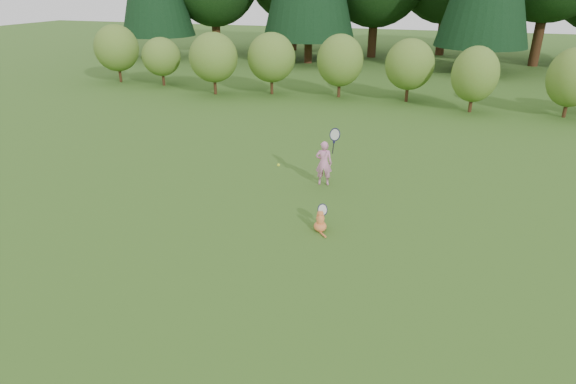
% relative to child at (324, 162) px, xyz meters
% --- Properties ---
extents(ground, '(100.00, 100.00, 0.00)m').
position_rel_child_xyz_m(ground, '(-0.42, -3.09, -0.61)').
color(ground, '#204E16').
rests_on(ground, ground).
extents(shrub_row, '(28.00, 3.00, 2.80)m').
position_rel_child_xyz_m(shrub_row, '(-0.42, 9.91, 0.79)').
color(shrub_row, '#5B7123').
rests_on(shrub_row, ground).
extents(child, '(0.68, 0.44, 1.75)m').
position_rel_child_xyz_m(child, '(0.00, 0.00, 0.00)').
color(child, pink).
rests_on(child, ground).
extents(cat, '(0.42, 0.70, 0.62)m').
position_rel_child_xyz_m(cat, '(0.56, -2.48, -0.38)').
color(cat, '#C56725').
rests_on(cat, ground).
extents(tennis_ball, '(0.06, 0.06, 0.06)m').
position_rel_child_xyz_m(tennis_ball, '(-0.57, -1.89, 0.52)').
color(tennis_ball, '#BCE21A').
rests_on(tennis_ball, ground).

